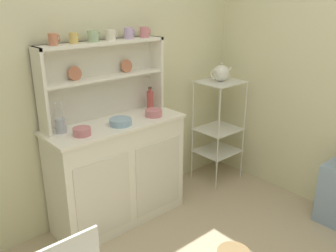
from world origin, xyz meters
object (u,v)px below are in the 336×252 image
utensil_jar (61,125)px  porcelain_teapot (221,73)px  hutch_cabinet (118,171)px  cup_terracotta_0 (53,39)px  hutch_shelf_unit (102,74)px  bowl_mixing_large (82,131)px  jam_bottle (150,100)px  bakers_rack (219,120)px

utensil_jar → porcelain_teapot: porcelain_teapot is taller
hutch_cabinet → cup_terracotta_0: (-0.40, 0.12, 1.12)m
hutch_shelf_unit → bowl_mixing_large: bearing=-145.1°
hutch_cabinet → utensil_jar: bearing=169.8°
hutch_cabinet → bowl_mixing_large: 0.58m
bowl_mixing_large → jam_bottle: jam_bottle is taller
hutch_cabinet → cup_terracotta_0: cup_terracotta_0 is taller
hutch_shelf_unit → porcelain_teapot: size_ratio=4.29×
porcelain_teapot → cup_terracotta_0: bearing=174.1°
jam_bottle → hutch_cabinet: bearing=-168.7°
hutch_shelf_unit → bakers_rack: (1.23, -0.21, -0.62)m
bakers_rack → utensil_jar: 1.69m
bakers_rack → bowl_mixing_large: size_ratio=8.09×
cup_terracotta_0 → jam_bottle: 1.02m
bakers_rack → cup_terracotta_0: bearing=174.1°
hutch_shelf_unit → jam_bottle: hutch_shelf_unit is taller
cup_terracotta_0 → hutch_shelf_unit: bearing=5.9°
bakers_rack → cup_terracotta_0: size_ratio=12.72×
bakers_rack → utensil_jar: bearing=175.8°
porcelain_teapot → hutch_shelf_unit: bearing=170.3°
hutch_cabinet → hutch_shelf_unit: hutch_shelf_unit is taller
hutch_cabinet → hutch_shelf_unit: (-0.00, 0.16, 0.82)m
bowl_mixing_large → porcelain_teapot: (1.57, 0.03, 0.22)m
bakers_rack → porcelain_teapot: 0.50m
hutch_cabinet → jam_bottle: bearing=11.3°
hutch_cabinet → bowl_mixing_large: bowl_mixing_large is taller
hutch_shelf_unit → porcelain_teapot: (1.23, -0.21, -0.13)m
bowl_mixing_large → jam_bottle: 0.79m
jam_bottle → porcelain_teapot: bearing=-9.4°
cup_terracotta_0 → porcelain_teapot: size_ratio=0.33×
jam_bottle → utensil_jar: bearing=-179.4°
bakers_rack → jam_bottle: bearing=170.6°
utensil_jar → porcelain_teapot: (1.66, -0.12, 0.19)m
hutch_shelf_unit → bakers_rack: hutch_shelf_unit is taller
cup_terracotta_0 → bowl_mixing_large: bearing=-73.4°
bowl_mixing_large → porcelain_teapot: 1.58m
utensil_jar → bakers_rack: bearing=-4.2°
hutch_cabinet → cup_terracotta_0: size_ratio=13.79×
hutch_shelf_unit → bowl_mixing_large: size_ratio=8.20×
cup_terracotta_0 → bowl_mixing_large: size_ratio=0.64×
jam_bottle → utensil_jar: (-0.86, -0.01, -0.03)m
hutch_shelf_unit → bakers_rack: size_ratio=1.01×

